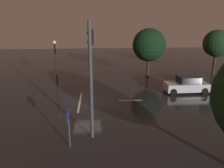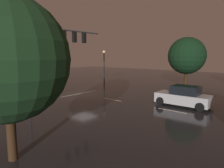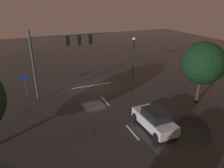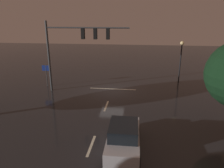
{
  "view_description": "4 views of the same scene",
  "coord_description": "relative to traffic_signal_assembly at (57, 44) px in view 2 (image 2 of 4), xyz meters",
  "views": [
    {
      "loc": [
        18.91,
        0.86,
        7.11
      ],
      "look_at": [
        -0.28,
        2.32,
        1.53
      ],
      "focal_mm": 35.26,
      "sensor_mm": 36.0,
      "label": 1
    },
    {
      "loc": [
        14.07,
        16.02,
        4.15
      ],
      "look_at": [
        -0.81,
        3.32,
        1.34
      ],
      "focal_mm": 31.95,
      "sensor_mm": 36.0,
      "label": 2
    },
    {
      "loc": [
        7.05,
        22.48,
        9.99
      ],
      "look_at": [
        -0.57,
        4.43,
        2.01
      ],
      "focal_mm": 33.97,
      "sensor_mm": 36.0,
      "label": 3
    },
    {
      "loc": [
        -2.62,
        20.65,
        7.36
      ],
      "look_at": [
        -0.56,
        4.4,
        2.17
      ],
      "focal_mm": 33.54,
      "sensor_mm": 36.0,
      "label": 4
    }
  ],
  "objects": [
    {
      "name": "ground_plane",
      "position": [
        -3.49,
        -0.55,
        -5.12
      ],
      "size": [
        80.0,
        80.0,
        0.0
      ],
      "primitive_type": "plane",
      "color": "#232326"
    },
    {
      "name": "car_approaching",
      "position": [
        -5.44,
        9.53,
        -4.32
      ],
      "size": [
        1.95,
        4.39,
        1.7
      ],
      "color": "#B7B7BC",
      "rests_on": "ground_plane"
    },
    {
      "name": "traffic_signal_assembly",
      "position": [
        0.0,
        0.0,
        0.0
      ],
      "size": [
        8.22,
        0.47,
        7.12
      ],
      "color": "#383A3D",
      "rests_on": "ground_plane"
    },
    {
      "name": "lane_dash_far",
      "position": [
        -3.49,
        3.45,
        -5.12
      ],
      "size": [
        0.16,
        2.2,
        0.01
      ],
      "primitive_type": "cube",
      "rotation": [
        0.0,
        0.0,
        1.57
      ],
      "color": "beige",
      "rests_on": "ground_plane"
    },
    {
      "name": "tree_right_near",
      "position": [
        7.46,
        7.58,
        -1.12
      ],
      "size": [
        4.82,
        4.82,
        6.42
      ],
      "color": "#382314",
      "rests_on": "ground_plane"
    },
    {
      "name": "route_sign",
      "position": [
        3.94,
        -1.28,
        -3.37
      ],
      "size": [
        0.9,
        0.09,
        2.43
      ],
      "color": "#383A3D",
      "rests_on": "ground_plane"
    },
    {
      "name": "street_lamp_left_kerb",
      "position": [
        -10.94,
        -4.43,
        -1.69
      ],
      "size": [
        0.44,
        0.44,
        4.87
      ],
      "color": "black",
      "rests_on": "ground_plane"
    },
    {
      "name": "stop_bar",
      "position": [
        -3.49,
        -1.19,
        -5.12
      ],
      "size": [
        5.0,
        0.16,
        0.01
      ],
      "primitive_type": "cube",
      "color": "beige",
      "rests_on": "ground_plane"
    },
    {
      "name": "tree_left_far",
      "position": [
        -12.27,
        7.12,
        -1.01
      ],
      "size": [
        4.18,
        4.18,
        6.21
      ],
      "color": "#382314",
      "rests_on": "ground_plane"
    },
    {
      "name": "lane_dash_mid",
      "position": [
        -3.49,
        9.45,
        -5.12
      ],
      "size": [
        0.16,
        2.2,
        0.01
      ],
      "primitive_type": "cube",
      "rotation": [
        0.0,
        0.0,
        1.57
      ],
      "color": "beige",
      "rests_on": "ground_plane"
    }
  ]
}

